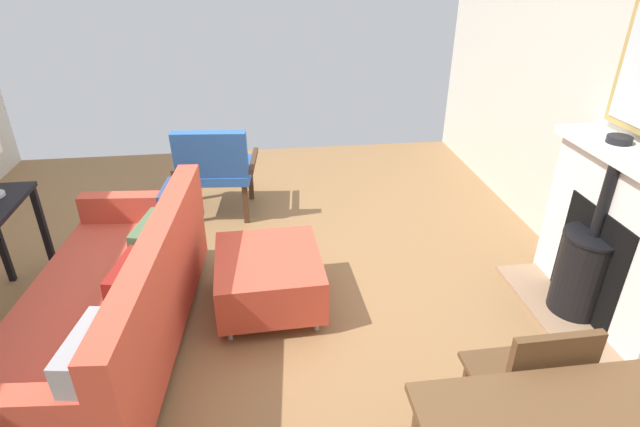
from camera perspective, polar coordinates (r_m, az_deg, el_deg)
ground_plane at (r=3.47m, az=-9.33°, el=-10.53°), size 5.08×5.95×0.01m
fireplace at (r=3.59m, az=29.86°, el=-3.29°), size 0.57×1.20×1.09m
mantel_bowl_near at (r=3.54m, az=30.88°, el=7.28°), size 0.15×0.15×0.04m
sofa at (r=3.11m, az=-22.34°, el=-9.51°), size 1.03×1.97×0.80m
ottoman at (r=3.31m, az=-5.83°, el=-7.08°), size 0.69×0.75×0.39m
armchair_accent at (r=4.41m, az=-11.82°, el=5.34°), size 0.73×0.64×0.84m
dining_chair_near_fireplace at (r=2.39m, az=22.82°, el=-17.54°), size 0.40×0.40×0.86m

